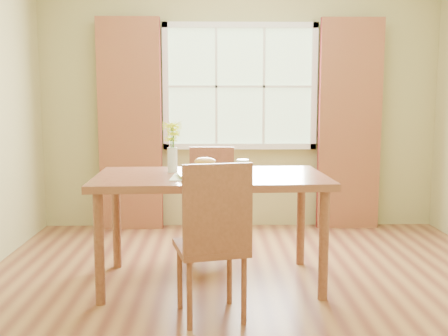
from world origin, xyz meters
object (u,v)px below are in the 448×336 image
object	(u,v)px
chair_near	(214,235)
water_glass	(243,169)
croissant_sandwich	(205,166)
flower_vase	(172,140)
dining_table	(211,186)
chair_far	(212,197)

from	to	relation	value
chair_near	water_glass	size ratio (longest dim) A/B	7.86
croissant_sandwich	flower_vase	world-z (taller)	flower_vase
croissant_sandwich	flower_vase	xyz separation A→B (m)	(-0.25, 0.24, 0.16)
croissant_sandwich	water_glass	xyz separation A→B (m)	(0.27, -0.04, -0.02)
dining_table	water_glass	size ratio (longest dim) A/B	13.42
chair_near	croissant_sandwich	bearing A→B (deg)	82.33
chair_far	croissant_sandwich	xyz separation A→B (m)	(-0.04, -0.79, 0.38)
chair_near	croissant_sandwich	world-z (taller)	chair_near
dining_table	chair_far	xyz separation A→B (m)	(0.00, 0.70, -0.22)
chair_far	croissant_sandwich	distance (m)	0.87
croissant_sandwich	dining_table	bearing A→B (deg)	77.48
chair_far	chair_near	bearing A→B (deg)	-87.90
croissant_sandwich	water_glass	world-z (taller)	croissant_sandwich
chair_near	croissant_sandwich	size ratio (longest dim) A/B	5.51
chair_far	flower_vase	xyz separation A→B (m)	(-0.29, -0.55, 0.54)
chair_far	croissant_sandwich	size ratio (longest dim) A/B	5.20
croissant_sandwich	flower_vase	bearing A→B (deg)	150.70
chair_near	water_glass	distance (m)	0.70
flower_vase	water_glass	bearing A→B (deg)	-27.94
chair_near	chair_far	xyz separation A→B (m)	(-0.02, 1.41, -0.03)
dining_table	chair_far	distance (m)	0.73
chair_far	flower_vase	world-z (taller)	flower_vase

